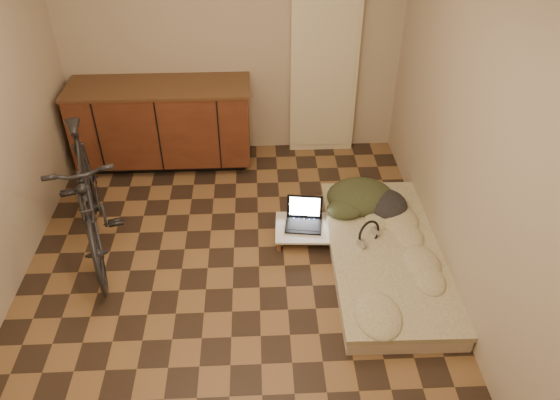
{
  "coord_description": "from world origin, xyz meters",
  "views": [
    {
      "loc": [
        0.24,
        -3.41,
        3.24
      ],
      "look_at": [
        0.41,
        0.2,
        0.55
      ],
      "focal_mm": 35.0,
      "sensor_mm": 36.0,
      "label": 1
    }
  ],
  "objects_px": {
    "bicycle": "(87,190)",
    "lap_desk": "(314,228)",
    "futon": "(385,255)",
    "laptop": "(304,219)"
  },
  "relations": [
    {
      "from": "bicycle",
      "to": "lap_desk",
      "type": "bearing_deg",
      "value": -16.36
    },
    {
      "from": "futon",
      "to": "lap_desk",
      "type": "height_order",
      "value": "futon"
    },
    {
      "from": "bicycle",
      "to": "futon",
      "type": "distance_m",
      "value": 2.58
    },
    {
      "from": "bicycle",
      "to": "futon",
      "type": "relative_size",
      "value": 0.95
    },
    {
      "from": "lap_desk",
      "to": "laptop",
      "type": "height_order",
      "value": "laptop"
    },
    {
      "from": "lap_desk",
      "to": "bicycle",
      "type": "bearing_deg",
      "value": -176.44
    },
    {
      "from": "bicycle",
      "to": "futon",
      "type": "xyz_separation_m",
      "value": [
        2.5,
        -0.37,
        -0.51
      ]
    },
    {
      "from": "bicycle",
      "to": "futon",
      "type": "height_order",
      "value": "bicycle"
    },
    {
      "from": "futon",
      "to": "lap_desk",
      "type": "xyz_separation_m",
      "value": [
        -0.58,
        0.37,
        0.02
      ]
    },
    {
      "from": "futon",
      "to": "laptop",
      "type": "relative_size",
      "value": 5.43
    }
  ]
}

